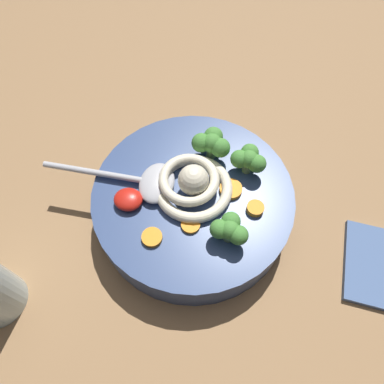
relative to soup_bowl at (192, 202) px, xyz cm
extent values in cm
cube|color=#936D47|center=(-0.13, -3.56, -4.98)|extent=(106.88, 106.88, 4.46)
cylinder|color=#334775|center=(0.00, 0.00, -0.09)|extent=(25.64, 25.64, 5.32)
cylinder|color=olive|center=(0.00, 0.00, 0.12)|extent=(22.57, 22.57, 4.89)
torus|color=beige|center=(-0.14, -0.27, 3.25)|extent=(9.79, 9.79, 1.35)
torus|color=beige|center=(0.49, -0.70, 4.33)|extent=(10.48, 10.48, 1.21)
sphere|color=beige|center=(-0.14, -0.27, 5.00)|extent=(3.80, 3.80, 3.80)
ellipsoid|color=#B7B7BC|center=(4.49, -0.08, 3.37)|extent=(4.50, 6.08, 1.60)
cylinder|color=#B7B7BC|center=(11.99, -0.21, 3.37)|extent=(15.01, 1.06, 0.80)
ellipsoid|color=red|center=(7.40, 2.84, 3.37)|extent=(3.55, 3.19, 1.60)
cylinder|color=#7A9E60|center=(-1.53, -6.04, 3.26)|extent=(1.28, 1.28, 1.38)
sphere|color=#478938|center=(-1.53, -6.04, 5.21)|extent=(2.52, 2.52, 2.52)
sphere|color=#478938|center=(-0.27, -6.04, 4.98)|extent=(2.52, 2.52, 2.52)
sphere|color=#478938|center=(-2.68, -5.58, 5.09)|extent=(2.52, 2.52, 2.52)
sphere|color=#478938|center=(-1.53, -7.30, 5.03)|extent=(2.52, 2.52, 2.52)
cylinder|color=#7A9E60|center=(-6.43, -4.50, 3.21)|extent=(1.18, 1.18, 1.27)
sphere|color=#478938|center=(-6.43, -4.50, 5.00)|extent=(2.33, 2.33, 2.33)
sphere|color=#478938|center=(-5.26, -4.50, 4.79)|extent=(2.33, 2.33, 2.33)
sphere|color=#478938|center=(-7.48, -4.07, 4.90)|extent=(2.33, 2.33, 2.33)
sphere|color=#478938|center=(-6.43, -5.66, 4.83)|extent=(2.33, 2.33, 2.33)
cylinder|color=#7A9E60|center=(-5.21, 5.43, 3.19)|extent=(1.15, 1.15, 1.23)
sphere|color=#478938|center=(-5.21, 5.43, 4.93)|extent=(2.26, 2.26, 2.26)
sphere|color=#478938|center=(-4.08, 5.43, 4.73)|extent=(2.26, 2.26, 2.26)
sphere|color=#478938|center=(-6.24, 5.84, 4.83)|extent=(2.26, 2.26, 2.26)
sphere|color=#478938|center=(-5.21, 4.30, 4.77)|extent=(2.26, 2.26, 2.26)
cylinder|color=orange|center=(-0.64, 4.56, 2.80)|extent=(2.31, 2.31, 0.45)
cylinder|color=orange|center=(-8.00, 1.15, 2.96)|extent=(2.12, 2.12, 0.79)
cylinder|color=orange|center=(-4.75, -1.08, 2.88)|extent=(2.87, 2.87, 0.61)
cylinder|color=orange|center=(3.49, 6.97, 2.85)|extent=(2.43, 2.43, 0.56)
camera|label=1|loc=(-3.82, 21.59, 40.07)|focal=32.30mm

